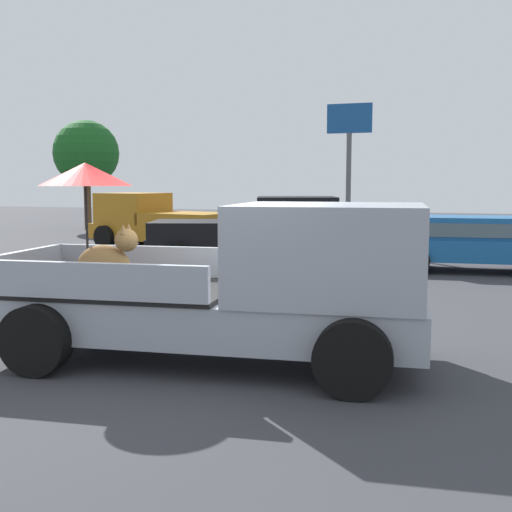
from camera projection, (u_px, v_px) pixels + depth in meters
ground_plane at (212, 361)px, 7.67m from camera, size 80.00×80.00×0.00m
pickup_truck_main at (246, 283)px, 7.46m from camera, size 5.24×2.73×2.38m
pickup_truck_red at (256, 234)px, 15.62m from camera, size 5.12×3.26×1.80m
pickup_truck_far at (157, 222)px, 20.61m from camera, size 5.07×2.94×1.80m
parked_sedan_far at (471, 241)px, 15.32m from camera, size 4.46×2.33×1.33m
motel_sign at (349, 147)px, 19.77m from camera, size 1.40×0.16×4.58m
tree_by_lot at (86, 154)px, 28.72m from camera, size 2.96×2.96×4.95m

